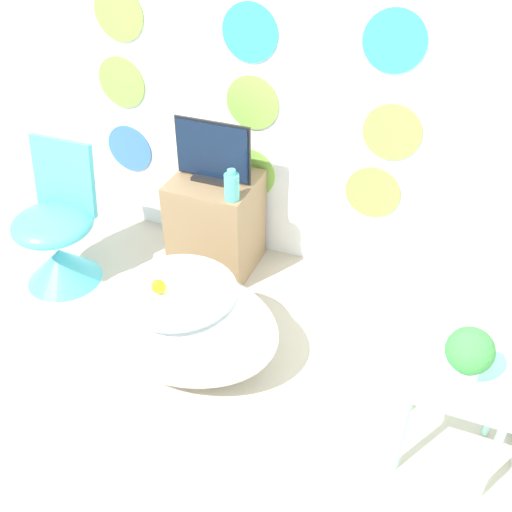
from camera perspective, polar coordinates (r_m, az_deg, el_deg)
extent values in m
plane|color=#BCB29E|center=(2.70, -16.83, -20.70)|extent=(12.00, 12.00, 0.00)
cube|color=white|center=(3.23, -0.67, 20.39)|extent=(4.26, 0.04, 2.60)
cylinder|color=#3F72CC|center=(3.85, -11.94, 9.97)|extent=(0.30, 0.01, 0.30)
cylinder|color=#8CCC4C|center=(3.50, -0.52, 7.92)|extent=(0.30, 0.01, 0.30)
cylinder|color=#8CCC4C|center=(3.32, 11.05, 5.93)|extent=(0.30, 0.01, 0.30)
cylinder|color=#8CCC4C|center=(3.68, -12.69, 15.83)|extent=(0.30, 0.01, 0.30)
cylinder|color=#8CCC4C|center=(3.31, -0.35, 14.37)|extent=(0.30, 0.01, 0.30)
cylinder|color=#8CCC4C|center=(3.15, 12.84, 11.38)|extent=(0.30, 0.01, 0.30)
cylinder|color=#8CCC4C|center=(3.54, -12.97, 21.60)|extent=(0.30, 0.01, 0.30)
cylinder|color=#33B2BF|center=(3.20, -0.59, 20.49)|extent=(0.30, 0.01, 0.30)
cylinder|color=#33B2BF|center=(3.00, 13.06, 19.28)|extent=(0.30, 0.01, 0.30)
ellipsoid|color=white|center=(2.93, -7.15, -6.35)|extent=(0.98, 0.68, 0.45)
cylinder|color=#B2DBEA|center=(2.79, -7.46, -3.30)|extent=(0.56, 0.56, 0.01)
sphere|color=yellow|center=(2.75, -9.34, -2.88)|extent=(0.07, 0.07, 0.07)
sphere|color=yellow|center=(2.73, -9.51, -2.62)|extent=(0.04, 0.04, 0.04)
cone|color=orange|center=(2.71, -9.70, -2.85)|extent=(0.02, 0.02, 0.02)
cone|color=#4CC6DB|center=(3.63, -17.97, -0.76)|extent=(0.43, 0.43, 0.21)
ellipsoid|color=#4CC6DB|center=(3.48, -18.82, 2.89)|extent=(0.45, 0.45, 0.16)
cube|color=#4CC6DB|center=(3.48, -17.84, 7.24)|extent=(0.38, 0.09, 0.42)
cube|color=#8E704C|center=(3.48, -3.83, 3.16)|extent=(0.46, 0.42, 0.57)
cube|color=white|center=(3.27, -5.42, 2.81)|extent=(0.39, 0.01, 0.16)
cube|color=black|center=(3.33, -4.03, 7.43)|extent=(0.23, 0.12, 0.02)
cube|color=black|center=(3.25, -4.12, 10.01)|extent=(0.43, 0.01, 0.33)
cube|color=#0F1E38|center=(3.25, -4.20, 9.94)|extent=(0.41, 0.01, 0.31)
cylinder|color=#51B2AD|center=(3.11, -2.33, 6.58)|extent=(0.08, 0.08, 0.15)
cylinder|color=#51B2AD|center=(3.07, -2.37, 7.98)|extent=(0.04, 0.04, 0.03)
cube|color=#99E0D8|center=(2.48, 19.00, -10.95)|extent=(0.39, 0.37, 0.02)
cylinder|color=#99E0D8|center=(2.55, 13.63, -16.20)|extent=(0.03, 0.03, 0.44)
cylinder|color=#99E0D8|center=(2.57, 21.40, -17.83)|extent=(0.03, 0.03, 0.44)
cylinder|color=#99E0D8|center=(2.76, 14.91, -11.09)|extent=(0.03, 0.03, 0.44)
cylinder|color=#99E0D8|center=(2.78, 21.92, -12.61)|extent=(0.03, 0.03, 0.44)
cylinder|color=white|center=(2.45, 19.20, -10.27)|extent=(0.11, 0.11, 0.06)
sphere|color=#3D8E42|center=(2.38, 19.72, -8.48)|extent=(0.18, 0.18, 0.18)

